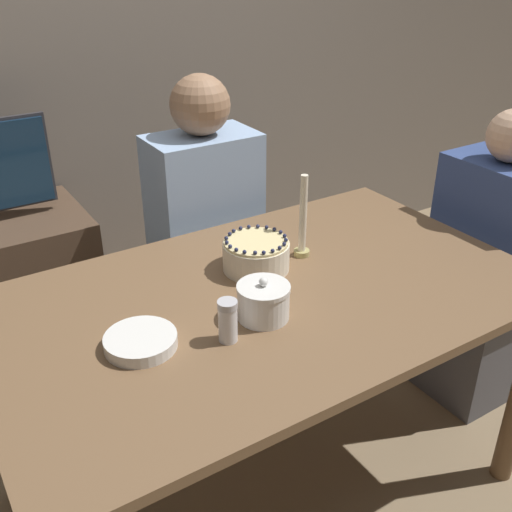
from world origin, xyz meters
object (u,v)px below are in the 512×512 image
object	(u,v)px
candle	(303,224)
person_woman_floral	(483,282)
cake	(256,255)
sugar_shaker	(228,321)
person_man_blue_shirt	(207,255)
sugar_bowl	(263,301)

from	to	relation	value
candle	person_woman_floral	xyz separation A→B (m)	(0.76, -0.15, -0.38)
cake	sugar_shaker	bearing A→B (deg)	-133.14
cake	person_man_blue_shirt	size ratio (longest dim) A/B	0.16
cake	candle	bearing A→B (deg)	-1.21
candle	person_man_blue_shirt	xyz separation A→B (m)	(-0.06, 0.53, -0.33)
cake	sugar_shaker	size ratio (longest dim) A/B	1.77
sugar_bowl	sugar_shaker	distance (m)	0.14
sugar_shaker	person_woman_floral	xyz separation A→B (m)	(1.18, 0.12, -0.33)
sugar_bowl	sugar_shaker	bearing A→B (deg)	-163.31
person_man_blue_shirt	person_woman_floral	bearing A→B (deg)	140.62
person_man_blue_shirt	sugar_shaker	bearing A→B (deg)	65.90
cake	sugar_shaker	xyz separation A→B (m)	(-0.25, -0.27, 0.01)
cake	candle	xyz separation A→B (m)	(0.17, -0.00, 0.06)
sugar_shaker	person_woman_floral	bearing A→B (deg)	5.89
person_man_blue_shirt	sugar_bowl	bearing A→B (deg)	73.29
sugar_bowl	person_woman_floral	distance (m)	1.11
sugar_shaker	person_woman_floral	distance (m)	1.23
sugar_bowl	candle	distance (m)	0.38
sugar_bowl	person_man_blue_shirt	size ratio (longest dim) A/B	0.11
sugar_shaker	person_woman_floral	size ratio (longest dim) A/B	0.10
candle	sugar_bowl	bearing A→B (deg)	-142.02
cake	candle	distance (m)	0.18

